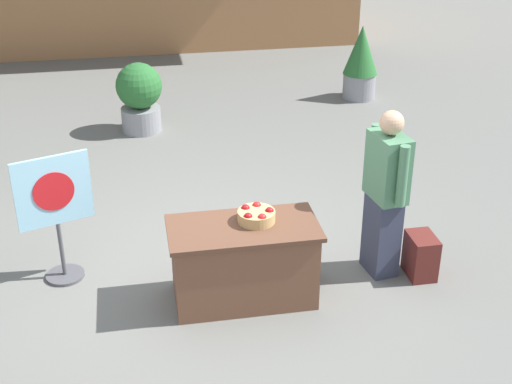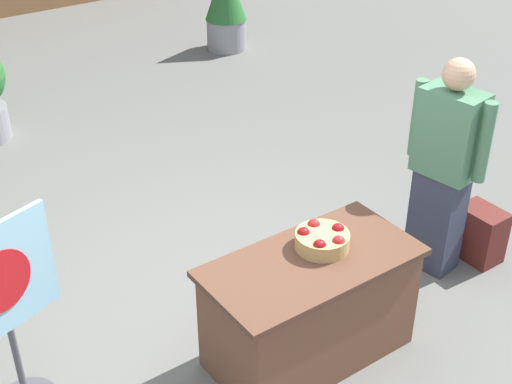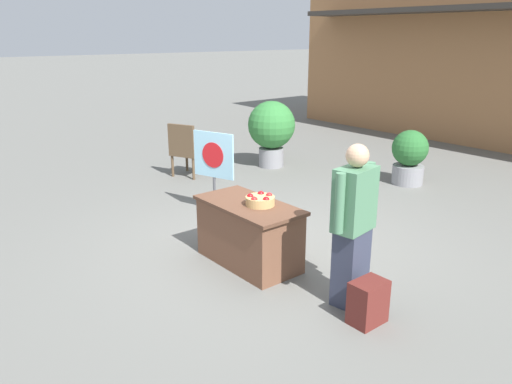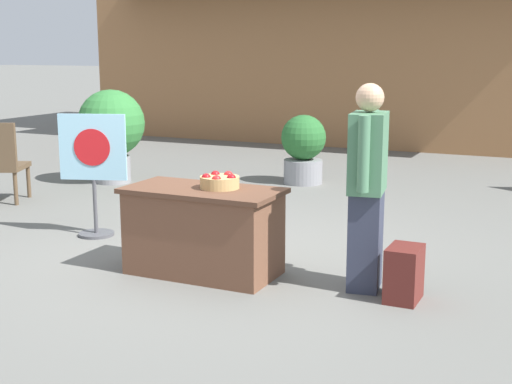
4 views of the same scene
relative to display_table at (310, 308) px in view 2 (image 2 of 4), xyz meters
The scene contains 7 objects.
ground_plane 0.68m from the display_table, 105.26° to the left, with size 120.00×120.00×0.00m, color slate.
display_table is the anchor object (origin of this frame).
apple_basket 0.45m from the display_table, 26.45° to the left, with size 0.33×0.33×0.13m.
person_visitor 1.44m from the display_table, ahead, with size 0.32×0.60×1.62m.
backpack 1.70m from the display_table, ahead, with size 0.24×0.34×0.42m.
poster_board 1.76m from the display_table, 158.71° to the left, with size 0.66×0.36×1.24m.
potted_plant_far_left 5.67m from the display_table, 61.89° to the left, with size 0.53×0.53×1.15m.
Camera 2 is at (-2.07, -3.10, 3.24)m, focal length 50.00 mm.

